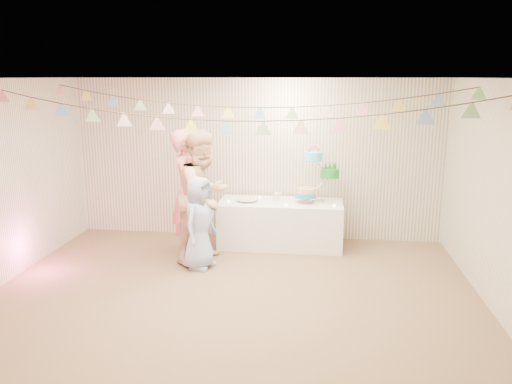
# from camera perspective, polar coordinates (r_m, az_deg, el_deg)

# --- Properties ---
(floor) EXTENTS (6.00, 6.00, 0.00)m
(floor) POSITION_cam_1_polar(r_m,az_deg,el_deg) (6.15, -2.81, -12.15)
(floor) COLOR brown
(floor) RESTS_ON ground
(ceiling) EXTENTS (6.00, 6.00, 0.00)m
(ceiling) POSITION_cam_1_polar(r_m,az_deg,el_deg) (5.56, -3.12, 12.86)
(ceiling) COLOR silver
(ceiling) RESTS_ON ground
(back_wall) EXTENTS (6.00, 6.00, 0.00)m
(back_wall) POSITION_cam_1_polar(r_m,az_deg,el_deg) (8.14, 0.04, 3.75)
(back_wall) COLOR silver
(back_wall) RESTS_ON ground
(front_wall) EXTENTS (6.00, 6.00, 0.00)m
(front_wall) POSITION_cam_1_polar(r_m,az_deg,el_deg) (3.40, -10.26, -9.98)
(front_wall) COLOR silver
(front_wall) RESTS_ON ground
(right_wall) EXTENTS (5.00, 5.00, 0.00)m
(right_wall) POSITION_cam_1_polar(r_m,az_deg,el_deg) (5.99, 26.60, -1.05)
(right_wall) COLOR silver
(right_wall) RESTS_ON ground
(table) EXTENTS (1.91, 0.77, 0.72)m
(table) POSITION_cam_1_polar(r_m,az_deg,el_deg) (7.86, 2.82, -3.64)
(table) COLOR white
(table) RESTS_ON floor
(cake_stand) EXTENTS (0.73, 0.43, 0.81)m
(cake_stand) POSITION_cam_1_polar(r_m,az_deg,el_deg) (7.70, 7.00, 2.04)
(cake_stand) COLOR silver
(cake_stand) RESTS_ON table
(cake_bottom) EXTENTS (0.31, 0.31, 0.15)m
(cake_bottom) POSITION_cam_1_polar(r_m,az_deg,el_deg) (7.71, 5.82, -0.36)
(cake_bottom) COLOR teal
(cake_bottom) RESTS_ON cake_stand
(cake_middle) EXTENTS (0.27, 0.27, 0.22)m
(cake_middle) POSITION_cam_1_polar(r_m,az_deg,el_deg) (7.81, 8.31, 1.76)
(cake_middle) COLOR #1C8129
(cake_middle) RESTS_ON cake_stand
(cake_top_tier) EXTENTS (0.25, 0.25, 0.19)m
(cake_top_tier) POSITION_cam_1_polar(r_m,az_deg,el_deg) (7.64, 6.59, 3.62)
(cake_top_tier) COLOR #50D3FC
(cake_top_tier) RESTS_ON cake_stand
(platter) EXTENTS (0.32, 0.32, 0.02)m
(platter) POSITION_cam_1_polar(r_m,az_deg,el_deg) (7.76, -0.99, -0.79)
(platter) COLOR white
(platter) RESTS_ON table
(posy) EXTENTS (0.12, 0.12, 0.14)m
(posy) POSITION_cam_1_polar(r_m,az_deg,el_deg) (7.80, 2.43, -0.27)
(posy) COLOR white
(posy) RESTS_ON table
(person_adult_a) EXTENTS (0.50, 0.72, 1.88)m
(person_adult_a) POSITION_cam_1_polar(r_m,az_deg,el_deg) (7.41, -7.81, -0.13)
(person_adult_a) COLOR #E87C79
(person_adult_a) RESTS_ON floor
(person_adult_b) EXTENTS (1.08, 1.16, 1.90)m
(person_adult_b) POSITION_cam_1_polar(r_m,az_deg,el_deg) (7.15, -5.98, -0.49)
(person_adult_b) COLOR #D8AE85
(person_adult_b) RESTS_ON floor
(person_child) EXTENTS (0.59, 0.73, 1.30)m
(person_child) POSITION_cam_1_polar(r_m,az_deg,el_deg) (6.93, -6.50, -3.50)
(person_child) COLOR #95A8D2
(person_child) RESTS_ON floor
(bunting_back) EXTENTS (5.60, 1.10, 0.40)m
(bunting_back) POSITION_cam_1_polar(r_m,az_deg,el_deg) (6.65, -1.42, 10.75)
(bunting_back) COLOR pink
(bunting_back) RESTS_ON ceiling
(bunting_front) EXTENTS (5.60, 0.90, 0.36)m
(bunting_front) POSITION_cam_1_polar(r_m,az_deg,el_deg) (5.37, -3.45, 9.86)
(bunting_front) COLOR #72A5E5
(bunting_front) RESTS_ON ceiling
(tealight_0) EXTENTS (0.04, 0.04, 0.03)m
(tealight_0) POSITION_cam_1_polar(r_m,az_deg,el_deg) (7.72, -3.17, -1.10)
(tealight_0) COLOR #FFD88C
(tealight_0) RESTS_ON table
(tealight_1) EXTENTS (0.04, 0.04, 0.03)m
(tealight_1) POSITION_cam_1_polar(r_m,az_deg,el_deg) (7.97, 0.43, -0.62)
(tealight_1) COLOR #FFD88C
(tealight_1) RESTS_ON table
(tealight_2) EXTENTS (0.04, 0.04, 0.03)m
(tealight_2) POSITION_cam_1_polar(r_m,az_deg,el_deg) (7.55, 3.49, -1.43)
(tealight_2) COLOR #FFD88C
(tealight_2) RESTS_ON table
(tealight_3) EXTENTS (0.04, 0.04, 0.03)m
(tealight_3) POSITION_cam_1_polar(r_m,az_deg,el_deg) (7.96, 5.48, -0.69)
(tealight_3) COLOR #FFD88C
(tealight_3) RESTS_ON table
(tealight_4) EXTENTS (0.04, 0.04, 0.03)m
(tealight_4) POSITION_cam_1_polar(r_m,az_deg,el_deg) (7.58, 8.95, -1.50)
(tealight_4) COLOR #FFD88C
(tealight_4) RESTS_ON table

